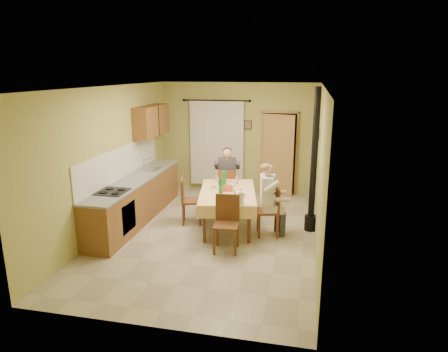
% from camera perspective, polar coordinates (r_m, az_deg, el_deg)
% --- Properties ---
extents(floor, '(4.00, 6.00, 0.01)m').
position_cam_1_polar(floor, '(7.87, -1.95, -8.21)').
color(floor, tan).
rests_on(floor, ground).
extents(room_shell, '(4.04, 6.04, 2.82)m').
position_cam_1_polar(room_shell, '(7.35, -2.08, 4.97)').
color(room_shell, tan).
rests_on(room_shell, ground).
extents(kitchen_run, '(0.64, 3.64, 1.56)m').
position_cam_1_polar(kitchen_run, '(8.60, -12.43, -3.10)').
color(kitchen_run, brown).
rests_on(kitchen_run, ground).
extents(upper_cabinets, '(0.35, 1.40, 0.70)m').
position_cam_1_polar(upper_cabinets, '(9.50, -10.31, 7.78)').
color(upper_cabinets, brown).
rests_on(upper_cabinets, room_shell).
extents(curtain, '(1.70, 0.07, 2.22)m').
position_cam_1_polar(curtain, '(10.35, -1.06, 4.73)').
color(curtain, black).
rests_on(curtain, ground).
extents(doorway, '(0.96, 0.27, 2.15)m').
position_cam_1_polar(doorway, '(10.17, 7.76, 3.20)').
color(doorway, black).
rests_on(doorway, ground).
extents(dining_table, '(1.40, 1.98, 0.76)m').
position_cam_1_polar(dining_table, '(8.05, 0.50, -4.75)').
color(dining_table, '#EFC17B').
rests_on(dining_table, ground).
extents(tableware, '(0.93, 1.53, 0.33)m').
position_cam_1_polar(tableware, '(7.81, 0.61, -1.94)').
color(tableware, white).
rests_on(tableware, dining_table).
extents(chair_far, '(0.46, 0.46, 0.95)m').
position_cam_1_polar(chair_far, '(9.12, 0.45, -2.98)').
color(chair_far, '#5B3319').
rests_on(chair_far, ground).
extents(chair_near, '(0.46, 0.46, 0.99)m').
position_cam_1_polar(chair_near, '(7.06, 0.32, -8.41)').
color(chair_near, '#5B3319').
rests_on(chair_near, ground).
extents(chair_right, '(0.48, 0.48, 0.96)m').
position_cam_1_polar(chair_right, '(7.75, 6.34, -6.36)').
color(chair_right, '#5B3319').
rests_on(chair_right, ground).
extents(chair_left, '(0.49, 0.49, 0.96)m').
position_cam_1_polar(chair_left, '(8.32, -4.72, -4.81)').
color(chair_left, '#5B3319').
rests_on(chair_left, ground).
extents(man_far, '(0.63, 0.53, 1.39)m').
position_cam_1_polar(man_far, '(8.97, 0.46, 0.64)').
color(man_far, '#38333D').
rests_on(man_far, chair_far).
extents(man_right, '(0.54, 0.63, 1.39)m').
position_cam_1_polar(man_right, '(7.55, 6.37, -2.19)').
color(man_right, beige).
rests_on(man_right, chair_right).
extents(stove_flue, '(0.24, 0.24, 2.80)m').
position_cam_1_polar(stove_flue, '(7.89, 12.58, -0.62)').
color(stove_flue, black).
rests_on(stove_flue, ground).
extents(picture_back, '(0.19, 0.03, 0.23)m').
position_cam_1_polar(picture_back, '(10.19, 3.44, 7.32)').
color(picture_back, black).
rests_on(picture_back, room_shell).
extents(picture_right, '(0.03, 0.31, 0.21)m').
position_cam_1_polar(picture_right, '(8.31, 13.39, 5.93)').
color(picture_right, brown).
rests_on(picture_right, room_shell).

